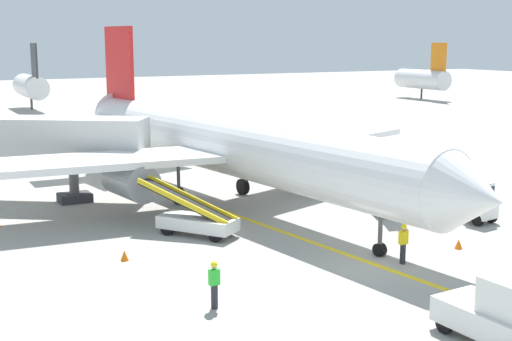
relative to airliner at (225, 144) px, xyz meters
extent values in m
plane|color=#9E9B93|center=(0.65, -12.98, -3.42)|extent=(300.00, 300.00, 0.00)
cube|color=yellow|center=(0.07, -7.98, -3.41)|extent=(11.19, 79.30, 0.01)
cylinder|color=white|center=(0.07, -0.54, 0.03)|extent=(7.35, 30.17, 3.30)
cone|color=white|center=(2.28, -16.59, 0.03)|extent=(3.53, 2.82, 3.23)
cone|color=white|center=(-2.16, 15.71, 0.43)|extent=(3.49, 3.20, 3.14)
cube|color=white|center=(7.29, 1.97, -0.37)|extent=(13.72, 8.55, 0.36)
cylinder|color=gray|center=(5.80, 0.75, -1.37)|extent=(2.32, 3.43, 1.90)
cube|color=white|center=(-7.55, -0.07, -0.37)|extent=(13.29, 5.34, 0.36)
cylinder|color=gray|center=(-5.79, -0.84, -1.37)|extent=(2.32, 3.43, 1.90)
cube|color=red|center=(-1.83, 13.33, 4.08)|extent=(0.82, 4.00, 5.20)
cube|color=white|center=(1.19, 13.34, 0.43)|extent=(5.60, 3.53, 0.24)
cube|color=white|center=(-4.75, 12.53, 0.43)|extent=(5.21, 2.22, 0.24)
cylinder|color=#4C4C51|center=(1.64, -11.93, -1.86)|extent=(0.20, 0.20, 3.12)
cylinder|color=black|center=(1.64, -11.93, -3.14)|extent=(0.42, 0.60, 0.56)
cylinder|color=#4C4C51|center=(1.98, 1.74, -1.86)|extent=(0.20, 0.20, 3.12)
cylinder|color=black|center=(1.98, 1.74, -2.94)|extent=(0.48, 1.00, 0.96)
cylinder|color=#4C4C51|center=(-2.38, 1.14, -1.86)|extent=(0.20, 0.20, 3.12)
cylinder|color=black|center=(-2.38, 1.14, -2.94)|extent=(0.48, 1.00, 0.96)
cube|color=black|center=(2.01, -14.61, 0.38)|extent=(2.92, 1.37, 0.60)
cube|color=beige|center=(-8.93, 5.52, 0.18)|extent=(11.41, 8.85, 2.50)
cylinder|color=#59595B|center=(-7.44, 4.51, -2.24)|extent=(0.56, 0.56, 2.35)
cube|color=#333338|center=(-7.44, 4.51, -3.17)|extent=(1.80, 1.40, 0.50)
cube|color=silver|center=(-0.68, -20.57, -2.72)|extent=(2.11, 3.71, 0.80)
cylinder|color=black|center=(0.05, -19.27, -3.12)|extent=(0.25, 0.61, 0.60)
cylinder|color=black|center=(-1.56, -19.36, -3.12)|extent=(0.25, 0.61, 0.60)
cube|color=silver|center=(9.48, -9.36, -2.77)|extent=(1.62, 2.56, 0.70)
cube|color=silver|center=(9.54, -9.77, -1.87)|extent=(1.18, 1.21, 1.10)
cube|color=black|center=(9.61, -10.28, -1.87)|extent=(0.98, 0.22, 0.77)
cylinder|color=black|center=(10.14, -10.11, -3.12)|extent=(0.30, 0.62, 0.60)
cylinder|color=black|center=(9.05, -10.26, -3.12)|extent=(0.30, 0.62, 0.60)
cylinder|color=black|center=(9.91, -8.45, -3.12)|extent=(0.30, 0.62, 0.60)
cylinder|color=black|center=(8.81, -8.60, -3.12)|extent=(0.30, 0.62, 0.60)
cube|color=silver|center=(7.01, -5.24, -2.82)|extent=(2.90, 4.08, 0.60)
cylinder|color=black|center=(7.06, -6.71, -3.12)|extent=(0.44, 0.64, 0.60)
cylinder|color=black|center=(5.89, -6.20, -3.12)|extent=(0.44, 0.64, 0.60)
cylinder|color=black|center=(8.13, -4.28, -3.12)|extent=(0.44, 0.64, 0.60)
cylinder|color=black|center=(6.96, -3.76, -3.12)|extent=(0.44, 0.64, 0.60)
cube|color=black|center=(6.77, -5.79, -1.87)|extent=(2.84, 4.93, 1.76)
cube|color=yellow|center=(7.18, -5.97, -1.75)|extent=(2.10, 4.63, 1.84)
cube|color=yellow|center=(6.36, -5.61, -1.75)|extent=(2.10, 4.63, 1.84)
cube|color=silver|center=(-3.97, -5.25, -2.82)|extent=(3.43, 3.96, 0.60)
cylinder|color=black|center=(-5.26, -4.54, -3.12)|extent=(0.53, 0.62, 0.60)
cylinder|color=black|center=(-4.23, -3.80, -3.12)|extent=(0.53, 0.62, 0.60)
cylinder|color=black|center=(-3.72, -6.71, -3.12)|extent=(0.53, 0.62, 0.60)
cylinder|color=black|center=(-2.68, -5.97, -3.12)|extent=(0.53, 0.62, 0.60)
cube|color=black|center=(-4.32, -4.77, -1.87)|extent=(3.63, 4.59, 1.76)
cube|color=yellow|center=(-4.69, -5.03, -1.75)|extent=(2.98, 4.13, 1.84)
cube|color=yellow|center=(-3.95, -4.50, -1.75)|extent=(2.98, 4.13, 1.84)
cylinder|color=#26262D|center=(1.81, -13.24, -2.99)|extent=(0.24, 0.24, 0.85)
cube|color=yellow|center=(1.81, -13.24, -2.29)|extent=(0.36, 0.22, 0.56)
sphere|color=tan|center=(1.81, -13.24, -1.90)|extent=(0.20, 0.20, 0.20)
sphere|color=yellow|center=(1.81, -13.24, -1.84)|extent=(0.24, 0.24, 0.24)
cylinder|color=#26262D|center=(-7.14, -14.05, -2.99)|extent=(0.24, 0.24, 0.85)
cube|color=green|center=(-7.14, -14.05, -2.29)|extent=(0.36, 0.22, 0.56)
sphere|color=#9E7051|center=(-7.14, -14.05, -1.90)|extent=(0.20, 0.20, 0.20)
sphere|color=yellow|center=(-7.14, -14.05, -1.84)|extent=(0.24, 0.24, 0.24)
cone|color=orange|center=(6.60, -1.84, -3.20)|extent=(0.36, 0.36, 0.44)
cone|color=orange|center=(5.40, -12.74, -3.20)|extent=(0.36, 0.36, 0.44)
cone|color=orange|center=(-8.26, -7.41, -3.20)|extent=(0.36, 0.36, 0.44)
cylinder|color=silver|center=(0.74, 61.58, -0.32)|extent=(3.00, 10.00, 3.00)
cylinder|color=#3F3F3F|center=(0.74, 61.58, -2.62)|extent=(0.30, 0.30, 1.60)
cube|color=#333338|center=(0.74, 58.08, 3.18)|extent=(0.24, 3.20, 4.40)
cylinder|color=silver|center=(58.50, 50.69, -0.32)|extent=(3.00, 10.00, 3.00)
cylinder|color=#3F3F3F|center=(58.50, 50.69, -2.62)|extent=(0.30, 0.30, 1.60)
cube|color=orange|center=(58.50, 47.19, 3.18)|extent=(0.24, 3.20, 4.40)
camera|label=1|loc=(-16.65, -35.02, 5.71)|focal=49.19mm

